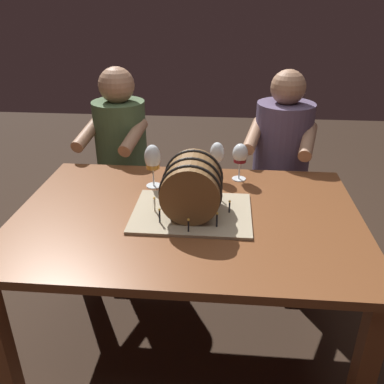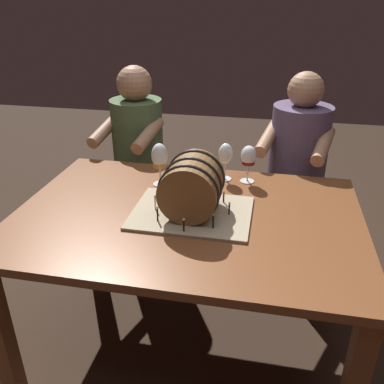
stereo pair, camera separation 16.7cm
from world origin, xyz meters
name	(u,v)px [view 2 (the right image)]	position (x,y,z in m)	size (l,w,h in m)	color
ground_plane	(188,340)	(0.00, 0.00, 0.00)	(8.00, 8.00, 0.00)	#332319
dining_table	(187,233)	(0.00, 0.00, 0.63)	(1.44, 0.99, 0.72)	brown
barrel_cake	(192,189)	(0.02, 0.00, 0.84)	(0.49, 0.37, 0.25)	tan
wine_glass_empty	(226,155)	(0.11, 0.38, 0.85)	(0.07, 0.07, 0.19)	white
wine_glass_amber	(160,158)	(-0.18, 0.26, 0.86)	(0.08, 0.08, 0.21)	white
wine_glass_red	(249,157)	(0.22, 0.37, 0.85)	(0.07, 0.07, 0.18)	white
person_seated_left	(139,172)	(-0.48, 0.79, 0.53)	(0.39, 0.48, 1.18)	#2A3A24
person_seated_right	(294,183)	(0.48, 0.79, 0.54)	(0.44, 0.52, 1.18)	#372D40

